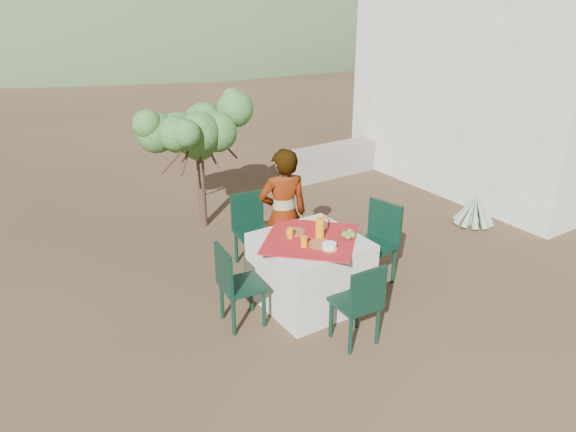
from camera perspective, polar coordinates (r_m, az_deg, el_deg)
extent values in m
plane|color=#342417|center=(5.90, 0.03, -10.72)|extent=(160.00, 160.00, 0.00)
cube|color=beige|center=(6.06, 2.25, -5.58)|extent=(1.02, 1.02, 0.75)
cube|color=#A61826|center=(5.88, 2.31, -2.34)|extent=(1.30, 1.30, 0.01)
cylinder|color=black|center=(6.67, -4.29, -4.23)|extent=(0.04, 0.04, 0.44)
cylinder|color=black|center=(6.78, -1.64, -3.68)|extent=(0.04, 0.04, 0.44)
cylinder|color=black|center=(6.95, -5.29, -3.06)|extent=(0.04, 0.04, 0.44)
cylinder|color=black|center=(7.05, -2.74, -2.56)|extent=(0.04, 0.04, 0.44)
cube|color=black|center=(6.76, -3.54, -1.70)|extent=(0.47, 0.47, 0.04)
cube|color=black|center=(6.83, -4.17, 0.71)|extent=(0.42, 0.10, 0.43)
cylinder|color=black|center=(5.76, 7.05, -9.33)|extent=(0.04, 0.04, 0.43)
cylinder|color=black|center=(5.59, 4.38, -10.29)|extent=(0.04, 0.04, 0.43)
cylinder|color=black|center=(5.55, 9.10, -10.84)|extent=(0.04, 0.04, 0.43)
cylinder|color=black|center=(5.38, 6.38, -11.90)|extent=(0.04, 0.04, 0.43)
cube|color=black|center=(5.45, 6.84, -8.72)|extent=(0.42, 0.42, 0.04)
cube|color=black|center=(5.21, 8.16, -7.48)|extent=(0.40, 0.06, 0.42)
cylinder|color=black|center=(5.73, -2.44, -9.29)|extent=(0.04, 0.04, 0.44)
cylinder|color=black|center=(5.98, -3.77, -7.76)|extent=(0.04, 0.04, 0.44)
cylinder|color=black|center=(5.62, -5.55, -10.08)|extent=(0.04, 0.04, 0.44)
cylinder|color=black|center=(5.88, -6.74, -8.47)|extent=(0.04, 0.04, 0.44)
cube|color=black|center=(5.69, -4.70, -7.03)|extent=(0.45, 0.45, 0.04)
cube|color=black|center=(5.52, -6.55, -5.36)|extent=(0.08, 0.41, 0.43)
cylinder|color=black|center=(6.51, 6.35, -4.91)|extent=(0.05, 0.05, 0.47)
cylinder|color=black|center=(6.33, 8.89, -5.94)|extent=(0.05, 0.05, 0.47)
cylinder|color=black|center=(6.77, 8.21, -3.85)|extent=(0.05, 0.05, 0.47)
cylinder|color=black|center=(6.59, 10.70, -4.82)|extent=(0.05, 0.05, 0.47)
cube|color=black|center=(6.44, 8.66, -3.02)|extent=(0.53, 0.53, 0.04)
cube|color=black|center=(6.48, 9.83, -0.46)|extent=(0.14, 0.44, 0.46)
imported|color=#8C6651|center=(6.38, -0.47, 0.12)|extent=(0.66, 0.52, 1.57)
cylinder|color=#432E21|center=(7.87, -8.77, 3.13)|extent=(0.11, 0.11, 1.23)
sphere|color=#245921|center=(7.68, -9.06, 7.44)|extent=(0.53, 0.53, 0.53)
sphere|color=#245921|center=(7.84, -5.88, 8.95)|extent=(0.49, 0.49, 0.49)
sphere|color=#245921|center=(7.57, -12.42, 7.65)|extent=(0.46, 0.46, 0.46)
sphere|color=#245921|center=(8.09, -10.02, 9.49)|extent=(0.47, 0.47, 0.47)
sphere|color=#245921|center=(7.30, -7.30, 7.06)|extent=(0.42, 0.42, 0.42)
sphere|color=gray|center=(8.47, 18.27, -0.53)|extent=(0.19, 0.19, 0.19)
cone|color=gray|center=(8.38, 18.48, 1.01)|extent=(0.10, 0.10, 0.55)
cone|color=gray|center=(8.50, 18.84, 0.83)|extent=(0.34, 0.15, 0.47)
cone|color=gray|center=(8.51, 18.33, 0.93)|extent=(0.28, 0.28, 0.48)
cone|color=gray|center=(8.48, 17.86, 0.91)|extent=(0.14, 0.34, 0.47)
cone|color=gray|center=(8.42, 17.60, 0.77)|extent=(0.22, 0.31, 0.48)
cone|color=gray|center=(8.35, 17.65, 0.57)|extent=(0.32, 0.22, 0.48)
cone|color=gray|center=(8.30, 18.00, 0.38)|extent=(0.34, 0.15, 0.47)
cone|color=gray|center=(8.29, 18.51, 0.28)|extent=(0.28, 0.28, 0.48)
cone|color=gray|center=(8.32, 18.99, 0.31)|extent=(0.14, 0.34, 0.47)
cone|color=gray|center=(8.38, 19.25, 0.45)|extent=(0.22, 0.31, 0.48)
cone|color=gray|center=(8.45, 19.18, 0.65)|extent=(0.32, 0.22, 0.48)
cube|color=silver|center=(10.31, 21.49, 11.77)|extent=(3.20, 4.20, 3.00)
cube|color=gray|center=(10.23, 6.49, 6.04)|extent=(2.60, 0.35, 0.55)
ellipsoid|color=#39522E|center=(42.81, -13.82, 18.43)|extent=(48.00, 48.00, 20.00)
ellipsoid|color=slate|center=(58.82, -1.87, 20.26)|extent=(36.00, 36.00, 14.00)
cylinder|color=brown|center=(6.01, 0.72, -1.61)|extent=(0.22, 0.22, 0.01)
cylinder|color=brown|center=(5.75, 3.28, -2.87)|extent=(0.25, 0.25, 0.01)
cylinder|color=orange|center=(5.87, 0.22, -1.73)|extent=(0.07, 0.07, 0.11)
cylinder|color=orange|center=(5.69, 1.64, -2.59)|extent=(0.07, 0.07, 0.11)
cylinder|color=orange|center=(5.87, 3.25, -1.22)|extent=(0.10, 0.10, 0.21)
cylinder|color=brown|center=(5.66, 4.21, -3.34)|extent=(0.18, 0.18, 0.01)
cylinder|color=white|center=(5.65, 4.22, -3.04)|extent=(0.15, 0.15, 0.05)
cylinder|color=orange|center=(6.08, 3.57, -0.91)|extent=(0.06, 0.06, 0.09)
cylinder|color=orange|center=(6.19, 3.77, -0.45)|extent=(0.06, 0.06, 0.10)
cube|color=white|center=(6.08, 3.69, -0.89)|extent=(0.09, 0.07, 0.10)
sphere|color=olive|center=(5.90, 5.77, -1.87)|extent=(0.08, 0.08, 0.08)
sphere|color=olive|center=(5.95, 6.28, -1.66)|extent=(0.08, 0.08, 0.08)
sphere|color=olive|center=(5.90, 6.52, -1.94)|extent=(0.08, 0.08, 0.08)
sphere|color=olive|center=(5.86, 6.11, -2.06)|extent=(0.08, 0.08, 0.08)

